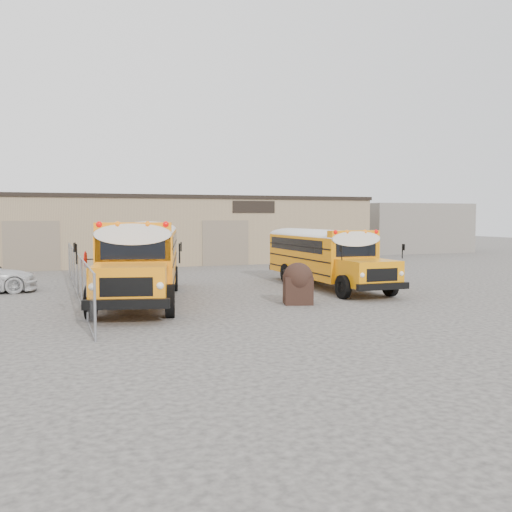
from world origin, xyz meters
name	(u,v)px	position (x,y,z in m)	size (l,w,h in m)	color
ground	(240,299)	(0.00, 0.00, 0.00)	(120.00, 120.00, 0.00)	#33302E
warehouse	(152,229)	(0.00, 19.99, 2.37)	(30.20, 10.20, 4.67)	#95825C
chainlink_fence	(77,274)	(-6.00, 3.00, 0.90)	(0.07, 18.07, 1.81)	gray
distant_building_right	(402,228)	(24.00, 24.00, 2.20)	(10.00, 8.00, 4.40)	gray
school_bus_left	(151,245)	(-2.19, 7.69, 1.80)	(4.91, 10.91, 3.10)	orange
school_bus_right	(278,247)	(4.97, 8.11, 1.57)	(2.46, 9.28, 2.71)	orange
tarp_bundle	(298,283)	(1.62, -1.91, 0.79)	(1.25, 1.18, 1.55)	black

